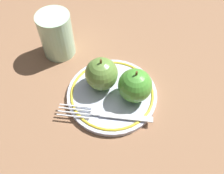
{
  "coord_description": "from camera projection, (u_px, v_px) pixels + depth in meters",
  "views": [
    {
      "loc": [
        -0.15,
        -0.27,
        0.46
      ],
      "look_at": [
        -0.01,
        0.01,
        0.03
      ],
      "focal_mm": 40.0,
      "sensor_mm": 36.0,
      "label": 1
    }
  ],
  "objects": [
    {
      "name": "drinking_glass",
      "position": [
        56.0,
        35.0,
        0.58
      ],
      "size": [
        0.08,
        0.08,
        0.11
      ],
      "primitive_type": "cylinder",
      "color": "#BEEBC2",
      "rests_on": "ground_plane"
    },
    {
      "name": "apple_second_whole",
      "position": [
        102.0,
        74.0,
        0.52
      ],
      "size": [
        0.07,
        0.07,
        0.08
      ],
      "color": "olive",
      "rests_on": "plate"
    },
    {
      "name": "fork",
      "position": [
        108.0,
        115.0,
        0.5
      ],
      "size": [
        0.17,
        0.12,
        0.0
      ],
      "rotation": [
        0.0,
        0.0,
        2.57
      ],
      "color": "silver",
      "rests_on": "plate"
    },
    {
      "name": "apple_red_whole",
      "position": [
        135.0,
        85.0,
        0.5
      ],
      "size": [
        0.07,
        0.07,
        0.08
      ],
      "color": "#4D9E35",
      "rests_on": "plate"
    },
    {
      "name": "ground_plane",
      "position": [
        119.0,
        96.0,
        0.55
      ],
      "size": [
        2.0,
        2.0,
        0.0
      ],
      "primitive_type": "plane",
      "color": "#916748"
    },
    {
      "name": "plate",
      "position": [
        112.0,
        94.0,
        0.54
      ],
      "size": [
        0.19,
        0.19,
        0.01
      ],
      "color": "silver",
      "rests_on": "ground_plane"
    }
  ]
}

